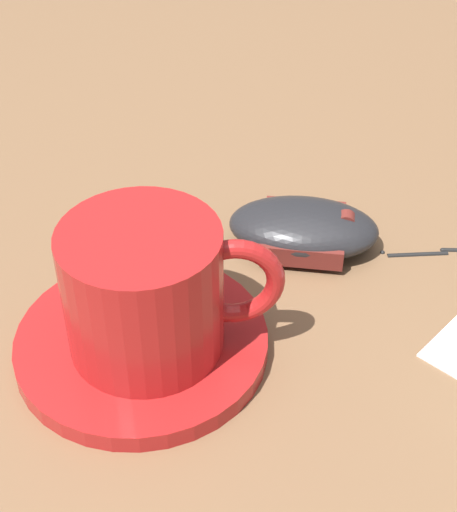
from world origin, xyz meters
TOP-DOWN VIEW (x-y plane):
  - ground_plane at (0.00, 0.00)m, footprint 3.00×3.00m
  - saucer at (0.08, -0.04)m, footprint 0.14×0.14m
  - coffee_cup at (0.08, -0.03)m, footprint 0.11×0.09m
  - computer_mouse at (-0.06, -0.05)m, footprint 0.11×0.11m

SIDE VIEW (x-z plane):
  - ground_plane at x=0.00m, z-range 0.00..0.00m
  - saucer at x=0.08m, z-range 0.00..0.01m
  - computer_mouse at x=-0.06m, z-range 0.00..0.03m
  - coffee_cup at x=0.08m, z-range 0.01..0.09m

